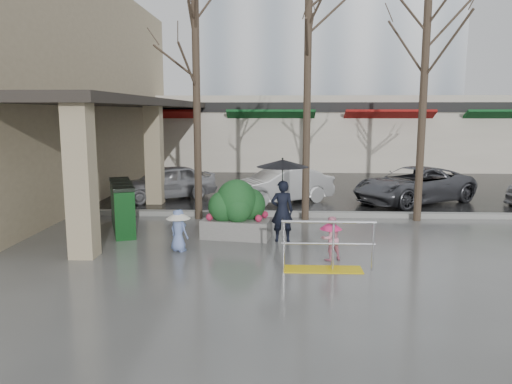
# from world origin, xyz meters

# --- Properties ---
(ground) EXTENTS (120.00, 120.00, 0.00)m
(ground) POSITION_xyz_m (0.00, 0.00, 0.00)
(ground) COLOR #51514F
(ground) RESTS_ON ground
(street_asphalt) EXTENTS (120.00, 36.00, 0.01)m
(street_asphalt) POSITION_xyz_m (0.00, 22.00, 0.01)
(street_asphalt) COLOR black
(street_asphalt) RESTS_ON ground
(curb) EXTENTS (120.00, 0.30, 0.15)m
(curb) POSITION_xyz_m (0.00, 4.00, 0.07)
(curb) COLOR gray
(curb) RESTS_ON ground
(near_building) EXTENTS (6.00, 18.00, 8.00)m
(near_building) POSITION_xyz_m (-9.00, 8.00, 4.00)
(near_building) COLOR tan
(near_building) RESTS_ON ground
(canopy_slab) EXTENTS (2.80, 18.00, 0.25)m
(canopy_slab) POSITION_xyz_m (-4.80, 8.00, 3.62)
(canopy_slab) COLOR #2D2823
(canopy_slab) RESTS_ON pillar_front
(pillar_front) EXTENTS (0.55, 0.55, 3.50)m
(pillar_front) POSITION_xyz_m (-3.90, -0.50, 1.75)
(pillar_front) COLOR tan
(pillar_front) RESTS_ON ground
(pillar_back) EXTENTS (0.55, 0.55, 3.50)m
(pillar_back) POSITION_xyz_m (-3.90, 6.00, 1.75)
(pillar_back) COLOR tan
(pillar_back) RESTS_ON ground
(storefront_row) EXTENTS (34.00, 6.74, 4.00)m
(storefront_row) POSITION_xyz_m (2.00, 17.97, 2.01)
(storefront_row) COLOR beige
(storefront_row) RESTS_ON ground
(handrail) EXTENTS (1.90, 0.50, 1.03)m
(handrail) POSITION_xyz_m (1.36, -1.20, 0.38)
(handrail) COLOR yellow
(handrail) RESTS_ON ground
(tree_west) EXTENTS (3.20, 3.20, 6.80)m
(tree_west) POSITION_xyz_m (-2.00, 3.60, 5.08)
(tree_west) COLOR #382B21
(tree_west) RESTS_ON ground
(tree_midwest) EXTENTS (3.20, 3.20, 7.00)m
(tree_midwest) POSITION_xyz_m (1.20, 3.60, 5.23)
(tree_midwest) COLOR #382B21
(tree_midwest) RESTS_ON ground
(tree_mideast) EXTENTS (3.20, 3.20, 6.50)m
(tree_mideast) POSITION_xyz_m (4.50, 3.60, 4.86)
(tree_mideast) COLOR #382B21
(tree_mideast) RESTS_ON ground
(woman) EXTENTS (1.28, 1.28, 2.09)m
(woman) POSITION_xyz_m (0.49, 1.04, 1.34)
(woman) COLOR black
(woman) RESTS_ON ground
(child_pink) EXTENTS (0.58, 0.54, 0.96)m
(child_pink) POSITION_xyz_m (1.52, -0.50, 0.54)
(child_pink) COLOR pink
(child_pink) RESTS_ON ground
(child_blue) EXTENTS (0.57, 0.57, 0.99)m
(child_blue) POSITION_xyz_m (-1.90, 0.05, 0.59)
(child_blue) COLOR #7189C9
(child_blue) RESTS_ON ground
(planter) EXTENTS (1.83, 1.12, 1.50)m
(planter) POSITION_xyz_m (-0.66, 1.38, 0.72)
(planter) COLOR slate
(planter) RESTS_ON ground
(news_boxes) EXTENTS (1.34, 2.39, 1.32)m
(news_boxes) POSITION_xyz_m (-3.82, 1.99, 0.66)
(news_boxes) COLOR #0D3C14
(news_boxes) RESTS_ON ground
(car_a) EXTENTS (3.92, 3.24, 1.26)m
(car_a) POSITION_xyz_m (-3.75, 6.85, 0.63)
(car_a) COLOR #A0A0A5
(car_a) RESTS_ON ground
(car_b) EXTENTS (3.97, 3.10, 1.26)m
(car_b) POSITION_xyz_m (0.45, 6.29, 0.63)
(car_b) COLOR white
(car_b) RESTS_ON ground
(car_c) EXTENTS (4.96, 4.14, 1.26)m
(car_c) POSITION_xyz_m (5.16, 6.56, 0.63)
(car_c) COLOR #53545A
(car_c) RESTS_ON ground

